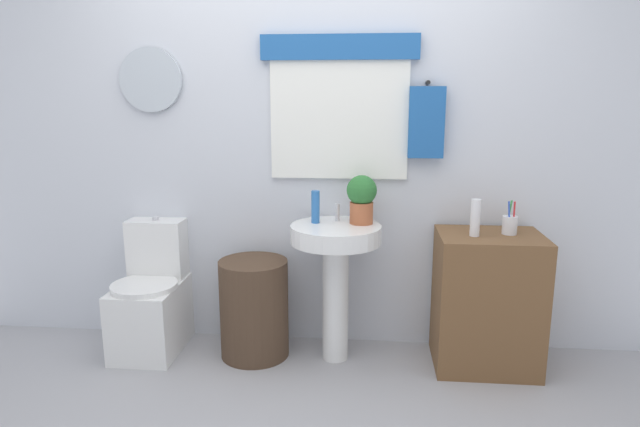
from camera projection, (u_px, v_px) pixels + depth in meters
name	position (u px, v px, depth m)	size (l,w,h in m)	color
back_wall	(312.00, 131.00, 3.24)	(4.40, 0.18, 2.60)	silver
toilet	(152.00, 301.00, 3.28)	(0.38, 0.51, 0.79)	white
laundry_hamper	(254.00, 308.00, 3.19)	(0.40, 0.40, 0.58)	#4C3828
pedestal_sink	(336.00, 260.00, 3.09)	(0.51, 0.51, 0.80)	white
faucet	(337.00, 212.00, 3.15)	(0.03, 0.03, 0.10)	silver
wooden_cabinet	(487.00, 301.00, 3.05)	(0.57, 0.44, 0.77)	brown
soap_bottle	(315.00, 207.00, 3.08)	(0.05, 0.05, 0.19)	#2D6BB7
potted_plant	(362.00, 197.00, 3.06)	(0.17, 0.17, 0.28)	#AD5B38
lotion_bottle	(475.00, 218.00, 2.92)	(0.05, 0.05, 0.20)	white
toothbrush_cup	(510.00, 225.00, 2.97)	(0.08, 0.08, 0.19)	silver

